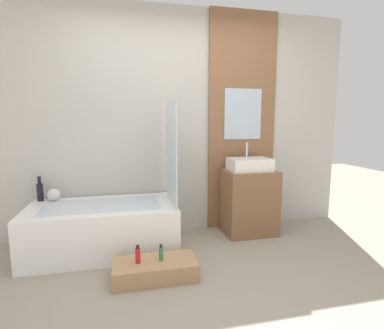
{
  "coord_description": "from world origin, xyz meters",
  "views": [
    {
      "loc": [
        -0.64,
        -1.92,
        1.32
      ],
      "look_at": [
        -0.04,
        0.68,
        0.93
      ],
      "focal_mm": 28.0,
      "sensor_mm": 36.0,
      "label": 1
    }
  ],
  "objects_px": {
    "bathtub": "(103,228)",
    "vase_tall_dark": "(40,191)",
    "sink": "(250,164)",
    "bottle_soap_secondary": "(161,253)",
    "bottle_soap_primary": "(138,255)",
    "wooden_step_bench": "(155,269)",
    "vase_round_light": "(54,195)"
  },
  "relations": [
    {
      "from": "bathtub",
      "to": "vase_tall_dark",
      "type": "bearing_deg",
      "value": 153.95
    },
    {
      "from": "sink",
      "to": "vase_tall_dark",
      "type": "height_order",
      "value": "sink"
    },
    {
      "from": "bathtub",
      "to": "sink",
      "type": "xyz_separation_m",
      "value": [
        1.65,
        0.14,
        0.58
      ]
    },
    {
      "from": "bathtub",
      "to": "bottle_soap_secondary",
      "type": "bearing_deg",
      "value": -52.79
    },
    {
      "from": "sink",
      "to": "vase_tall_dark",
      "type": "distance_m",
      "value": 2.31
    },
    {
      "from": "sink",
      "to": "bottle_soap_secondary",
      "type": "relative_size",
      "value": 3.37
    },
    {
      "from": "sink",
      "to": "bottle_soap_primary",
      "type": "xyz_separation_m",
      "value": [
        -1.33,
        -0.81,
        -0.6
      ]
    },
    {
      "from": "bathtub",
      "to": "sink",
      "type": "relative_size",
      "value": 3.06
    },
    {
      "from": "bathtub",
      "to": "wooden_step_bench",
      "type": "relative_size",
      "value": 2.08
    },
    {
      "from": "vase_tall_dark",
      "to": "sink",
      "type": "bearing_deg",
      "value": -4.35
    },
    {
      "from": "sink",
      "to": "vase_tall_dark",
      "type": "bearing_deg",
      "value": 175.65
    },
    {
      "from": "bottle_soap_primary",
      "to": "vase_round_light",
      "type": "bearing_deg",
      "value": 130.84
    },
    {
      "from": "sink",
      "to": "vase_tall_dark",
      "type": "xyz_separation_m",
      "value": [
        -2.29,
        0.17,
        -0.23
      ]
    },
    {
      "from": "bathtub",
      "to": "vase_round_light",
      "type": "height_order",
      "value": "vase_round_light"
    },
    {
      "from": "wooden_step_bench",
      "to": "sink",
      "type": "distance_m",
      "value": 1.62
    },
    {
      "from": "bathtub",
      "to": "bottle_soap_secondary",
      "type": "height_order",
      "value": "bathtub"
    },
    {
      "from": "vase_round_light",
      "to": "bottle_soap_secondary",
      "type": "relative_size",
      "value": 0.94
    },
    {
      "from": "sink",
      "to": "bottle_soap_primary",
      "type": "relative_size",
      "value": 3.09
    },
    {
      "from": "wooden_step_bench",
      "to": "vase_tall_dark",
      "type": "bearing_deg",
      "value": 138.22
    },
    {
      "from": "vase_tall_dark",
      "to": "bottle_soap_primary",
      "type": "xyz_separation_m",
      "value": [
        0.96,
        -0.98,
        -0.37
      ]
    },
    {
      "from": "bathtub",
      "to": "vase_tall_dark",
      "type": "distance_m",
      "value": 0.8
    },
    {
      "from": "wooden_step_bench",
      "to": "bottle_soap_primary",
      "type": "xyz_separation_m",
      "value": [
        -0.14,
        0.0,
        0.14
      ]
    },
    {
      "from": "vase_tall_dark",
      "to": "bathtub",
      "type": "bearing_deg",
      "value": -26.05
    },
    {
      "from": "bathtub",
      "to": "bottle_soap_primary",
      "type": "xyz_separation_m",
      "value": [
        0.31,
        -0.67,
        -0.02
      ]
    },
    {
      "from": "vase_round_light",
      "to": "vase_tall_dark",
      "type": "bearing_deg",
      "value": 166.01
    },
    {
      "from": "bottle_soap_secondary",
      "to": "sink",
      "type": "bearing_deg",
      "value": 35.32
    },
    {
      "from": "vase_round_light",
      "to": "bottle_soap_secondary",
      "type": "xyz_separation_m",
      "value": [
        1.01,
        -0.95,
        -0.33
      ]
    },
    {
      "from": "bathtub",
      "to": "vase_tall_dark",
      "type": "relative_size",
      "value": 5.57
    },
    {
      "from": "bathtub",
      "to": "bottle_soap_primary",
      "type": "relative_size",
      "value": 9.47
    },
    {
      "from": "wooden_step_bench",
      "to": "vase_tall_dark",
      "type": "distance_m",
      "value": 1.56
    },
    {
      "from": "bathtub",
      "to": "bottle_soap_secondary",
      "type": "relative_size",
      "value": 10.32
    },
    {
      "from": "vase_round_light",
      "to": "wooden_step_bench",
      "type": "bearing_deg",
      "value": -44.65
    }
  ]
}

